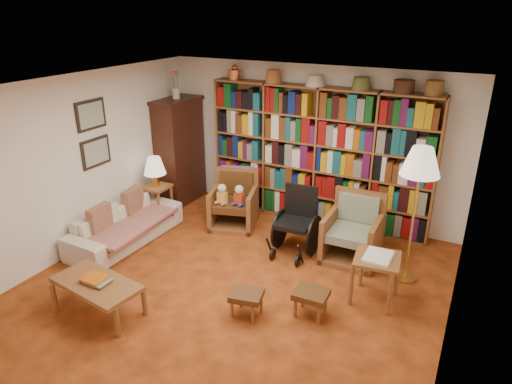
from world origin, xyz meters
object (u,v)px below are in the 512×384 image
Objects in this scene: footstool_a at (247,297)px; armchair_sage at (354,233)px; armchair_leather at (236,203)px; coffee_table at (97,286)px; sofa at (125,225)px; wheelchair at (297,223)px; floor_lamp at (420,167)px; side_table_lamp at (157,194)px; side_table_papers at (377,265)px; footstool_b at (311,296)px.

armchair_sage is at bearing 69.75° from footstool_a.
armchair_leather is 0.82× the size of coffee_table.
armchair_leather is at bearing -40.11° from sofa.
wheelchair is (1.22, -0.39, 0.08)m from armchair_leather.
armchair_leather is at bearing 171.44° from floor_lamp.
footstool_a is (0.07, -1.65, -0.20)m from wheelchair.
floor_lamp is 2.56m from footstool_a.
floor_lamp is (2.78, -0.42, 1.18)m from armchair_leather.
armchair_leather is at bearing 85.06° from coffee_table.
side_table_lamp reaches higher than footstool_a.
footstool_b is at bearing -132.43° from side_table_papers.
footstool_a is at bearing -32.25° from side_table_lamp.
sofa is at bearing 172.79° from footstool_b.
sofa is 4.79× the size of footstool_b.
side_table_papers reaches higher than coffee_table.
floor_lamp is at bearing -18.75° from armchair_sage.
side_table_lamp reaches higher than coffee_table.
sofa is at bearing -131.65° from armchair_leather.
armchair_leather is at bearing 175.65° from armchair_sage.
side_table_papers is 1.61× the size of footstool_b.
side_table_lamp is (-0.10, 0.89, 0.16)m from sofa.
coffee_table reaches higher than footstool_a.
footstool_b is at bearing 26.31° from coffee_table.
side_table_lamp is 0.63× the size of armchair_sage.
side_table_lamp is at bearing 7.96° from sofa.
sofa is 1.66× the size of coffee_table.
side_table_lamp is 0.32× the size of floor_lamp.
armchair_sage is at bearing -68.24° from sofa.
floor_lamp reaches higher than side_table_papers.
side_table_papers is 0.88m from footstool_b.
armchair_sage is at bearing -4.35° from armchair_leather.
wheelchair is at bearing 0.74° from side_table_lamp.
side_table_lamp is 0.52× the size of coffee_table.
armchair_sage is 2.23× the size of footstool_a.
footstool_a is (-1.23, -0.96, -0.25)m from side_table_papers.
floor_lamp is (3.95, 0.90, 1.28)m from sofa.
side_table_lamp reaches higher than sofa.
footstool_a is (1.29, -2.04, -0.12)m from armchair_leather.
armchair_sage is (1.99, -0.15, -0.02)m from armchair_leather.
sofa is 4.25m from floor_lamp.
side_table_papers is at bearing 38.01° from footstool_a.
sofa is 2.01× the size of armchair_sage.
wheelchair is at bearing 152.19° from side_table_papers.
sofa is at bearing 122.15° from coffee_table.
sofa is at bearing -158.91° from wheelchair.
armchair_sage reaches higher than coffee_table.
side_table_lamp is 1.40× the size of footstool_a.
armchair_sage reaches higher than side_table_lamp.
armchair_leather reaches higher than sofa.
coffee_table is (-2.77, -1.71, -0.13)m from side_table_papers.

